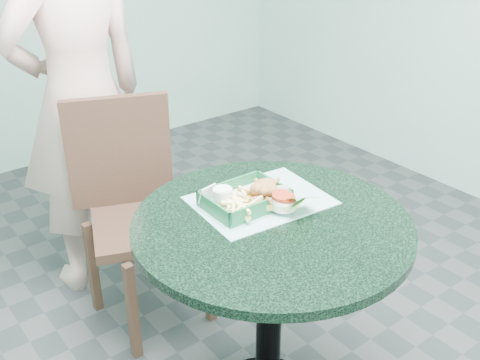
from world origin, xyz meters
TOP-DOWN VIEW (x-y plane):
  - cafe_table at (0.00, 0.00)m, footprint 0.83×0.83m
  - dining_chair at (-0.06, 0.77)m, footprint 0.42×0.42m
  - diner_person at (-0.10, 1.10)m, footprint 0.76×0.54m
  - placemat at (0.05, 0.11)m, footprint 0.43×0.34m
  - food_basket at (-0.01, 0.12)m, footprint 0.24×0.18m
  - crab_sandwich at (0.04, 0.08)m, footprint 0.13×0.13m
  - fries_pile at (-0.06, 0.09)m, footprint 0.13×0.14m
  - sauce_ramekin at (-0.07, 0.15)m, footprint 0.06×0.06m
  - garnish_cup at (0.06, 0.01)m, footprint 0.11×0.11m

SIDE VIEW (x-z plane):
  - dining_chair at x=-0.06m, z-range 0.07..1.00m
  - cafe_table at x=0.00m, z-range 0.21..0.96m
  - placemat at x=0.05m, z-range 0.75..0.75m
  - food_basket at x=-0.01m, z-range 0.74..0.79m
  - fries_pile at x=-0.06m, z-range 0.77..0.81m
  - garnish_cup at x=0.06m, z-range 0.77..0.81m
  - crab_sandwich at x=0.04m, z-range 0.76..0.84m
  - sauce_ramekin at x=-0.07m, z-range 0.78..0.82m
  - diner_person at x=-0.10m, z-range 0.00..1.98m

